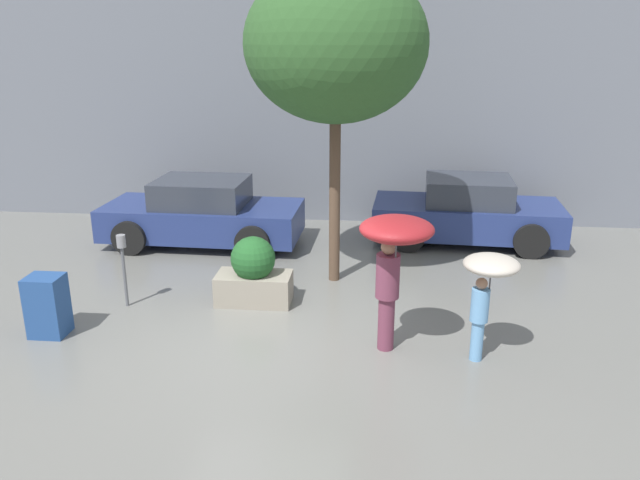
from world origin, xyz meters
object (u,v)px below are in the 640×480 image
(parked_car_far, at_px, (467,213))
(parking_meter, at_px, (122,255))
(street_tree, at_px, (336,45))
(person_adult, at_px, (394,247))
(person_child, at_px, (488,279))
(planter_box, at_px, (254,274))
(newspaper_box, at_px, (47,306))
(parked_car_near, at_px, (203,214))

(parked_car_far, xyz_separation_m, parking_meter, (-5.84, -3.91, 0.23))
(parked_car_far, relative_size, street_tree, 0.75)
(parking_meter, bearing_deg, person_adult, -15.17)
(person_adult, distance_m, person_child, 1.27)
(street_tree, bearing_deg, person_adult, -69.66)
(planter_box, distance_m, person_adult, 2.83)
(person_child, distance_m, newspaper_box, 6.18)
(parked_car_far, height_order, newspaper_box, parked_car_far)
(newspaper_box, bearing_deg, street_tree, 32.91)
(person_adult, height_order, newspaper_box, person_adult)
(parked_car_near, height_order, parked_car_far, same)
(parking_meter, bearing_deg, parked_car_far, 33.79)
(person_adult, xyz_separation_m, parking_meter, (-4.20, 1.14, -0.66))
(person_adult, bearing_deg, planter_box, -163.03)
(street_tree, bearing_deg, newspaper_box, -147.09)
(parked_car_far, bearing_deg, newspaper_box, 130.75)
(street_tree, xyz_separation_m, newspaper_box, (-3.95, -2.56, -3.56))
(person_adult, relative_size, newspaper_box, 2.14)
(parked_car_near, distance_m, parking_meter, 3.28)
(parked_car_near, height_order, parking_meter, parked_car_near)
(planter_box, bearing_deg, newspaper_box, -152.52)
(parked_car_near, xyz_separation_m, parked_car_far, (5.47, 0.66, -0.00))
(planter_box, bearing_deg, street_tree, 42.95)
(newspaper_box, bearing_deg, person_adult, -0.62)
(parked_car_near, distance_m, street_tree, 4.77)
(planter_box, distance_m, newspaper_box, 3.08)
(planter_box, height_order, newspaper_box, planter_box)
(parked_car_far, bearing_deg, parked_car_near, 100.31)
(planter_box, relative_size, parking_meter, 1.01)
(parked_car_near, bearing_deg, parked_car_far, -81.30)
(planter_box, xyz_separation_m, parked_car_near, (-1.64, 2.91, 0.14))
(street_tree, bearing_deg, parked_car_far, 43.10)
(person_child, height_order, parked_car_far, person_child)
(planter_box, distance_m, street_tree, 3.89)
(person_child, bearing_deg, street_tree, 119.57)
(parking_meter, bearing_deg, street_tree, 24.46)
(street_tree, distance_m, parking_meter, 4.75)
(person_adult, bearing_deg, newspaper_box, -129.72)
(person_adult, height_order, parked_car_near, person_adult)
(person_adult, xyz_separation_m, street_tree, (-0.97, 2.61, 2.48))
(planter_box, bearing_deg, parked_car_far, 43.05)
(parked_car_far, height_order, parking_meter, parked_car_far)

